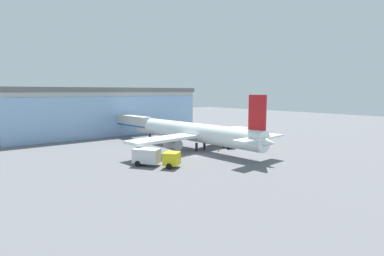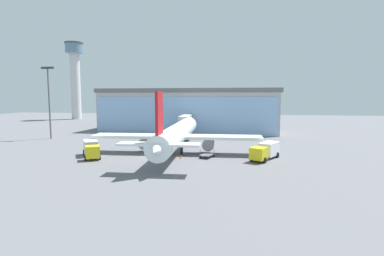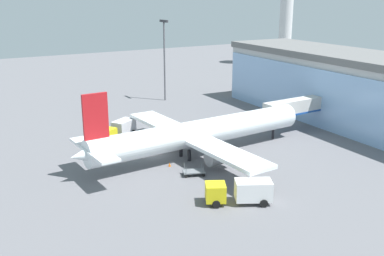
{
  "view_description": "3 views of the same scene",
  "coord_description": "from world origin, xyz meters",
  "px_view_note": "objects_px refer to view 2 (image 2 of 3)",
  "views": [
    {
      "loc": [
        -35.42,
        -39.28,
        11.5
      ],
      "look_at": [
        2.79,
        4.56,
        4.34
      ],
      "focal_mm": 28.0,
      "sensor_mm": 36.0,
      "label": 1
    },
    {
      "loc": [
        14.69,
        -48.44,
        10.39
      ],
      "look_at": [
        6.24,
        5.41,
        4.51
      ],
      "focal_mm": 28.0,
      "sensor_mm": 36.0,
      "label": 2
    },
    {
      "loc": [
        55.45,
        -26.72,
        22.23
      ],
      "look_at": [
        3.72,
        4.1,
        4.36
      ],
      "focal_mm": 42.0,
      "sensor_mm": 36.0,
      "label": 3
    }
  ],
  "objects_px": {
    "safety_cone_nose": "(181,157)",
    "safety_cone_wingtip": "(256,156)",
    "baggage_cart": "(207,155)",
    "apron_light_mast": "(49,96)",
    "control_tower": "(75,73)",
    "catering_truck": "(91,148)",
    "jet_bridge": "(187,120)",
    "airplane": "(177,134)",
    "fuel_truck": "(266,150)"
  },
  "relations": [
    {
      "from": "safety_cone_nose",
      "to": "safety_cone_wingtip",
      "type": "bearing_deg",
      "value": 11.77
    },
    {
      "from": "baggage_cart",
      "to": "safety_cone_wingtip",
      "type": "xyz_separation_m",
      "value": [
        8.1,
        1.35,
        -0.23
      ]
    },
    {
      "from": "apron_light_mast",
      "to": "baggage_cart",
      "type": "xyz_separation_m",
      "value": [
        40.04,
        -16.69,
        -9.84
      ]
    },
    {
      "from": "safety_cone_nose",
      "to": "control_tower",
      "type": "bearing_deg",
      "value": 129.32
    },
    {
      "from": "catering_truck",
      "to": "safety_cone_wingtip",
      "type": "relative_size",
      "value": 13.43
    },
    {
      "from": "jet_bridge",
      "to": "control_tower",
      "type": "relative_size",
      "value": 0.44
    },
    {
      "from": "apron_light_mast",
      "to": "airplane",
      "type": "distance_m",
      "value": 36.96
    },
    {
      "from": "safety_cone_nose",
      "to": "airplane",
      "type": "bearing_deg",
      "value": 107.38
    },
    {
      "from": "control_tower",
      "to": "jet_bridge",
      "type": "bearing_deg",
      "value": -39.95
    },
    {
      "from": "baggage_cart",
      "to": "safety_cone_wingtip",
      "type": "height_order",
      "value": "baggage_cart"
    },
    {
      "from": "catering_truck",
      "to": "safety_cone_nose",
      "type": "xyz_separation_m",
      "value": [
        15.31,
        1.12,
        -1.19
      ]
    },
    {
      "from": "jet_bridge",
      "to": "apron_light_mast",
      "type": "height_order",
      "value": "apron_light_mast"
    },
    {
      "from": "fuel_truck",
      "to": "safety_cone_nose",
      "type": "bearing_deg",
      "value": -55.49
    },
    {
      "from": "airplane",
      "to": "catering_truck",
      "type": "bearing_deg",
      "value": 112.91
    },
    {
      "from": "catering_truck",
      "to": "baggage_cart",
      "type": "xyz_separation_m",
      "value": [
        19.61,
        2.35,
        -0.97
      ]
    },
    {
      "from": "control_tower",
      "to": "catering_truck",
      "type": "relative_size",
      "value": 4.55
    },
    {
      "from": "fuel_truck",
      "to": "catering_truck",
      "type": "bearing_deg",
      "value": -56.6
    },
    {
      "from": "airplane",
      "to": "fuel_truck",
      "type": "bearing_deg",
      "value": -106.36
    },
    {
      "from": "control_tower",
      "to": "safety_cone_wingtip",
      "type": "relative_size",
      "value": 61.15
    },
    {
      "from": "catering_truck",
      "to": "safety_cone_nose",
      "type": "relative_size",
      "value": 13.43
    },
    {
      "from": "catering_truck",
      "to": "fuel_truck",
      "type": "bearing_deg",
      "value": 64.13
    },
    {
      "from": "control_tower",
      "to": "fuel_truck",
      "type": "distance_m",
      "value": 108.35
    },
    {
      "from": "airplane",
      "to": "catering_truck",
      "type": "height_order",
      "value": "airplane"
    },
    {
      "from": "safety_cone_wingtip",
      "to": "apron_light_mast",
      "type": "bearing_deg",
      "value": 162.32
    },
    {
      "from": "control_tower",
      "to": "safety_cone_wingtip",
      "type": "xyz_separation_m",
      "value": [
        74.76,
        -73.56,
        -20.0
      ]
    },
    {
      "from": "fuel_truck",
      "to": "safety_cone_nose",
      "type": "distance_m",
      "value": 14.06
    },
    {
      "from": "control_tower",
      "to": "apron_light_mast",
      "type": "distance_m",
      "value": 64.78
    },
    {
      "from": "jet_bridge",
      "to": "catering_truck",
      "type": "height_order",
      "value": "jet_bridge"
    },
    {
      "from": "baggage_cart",
      "to": "safety_cone_wingtip",
      "type": "distance_m",
      "value": 8.21
    },
    {
      "from": "jet_bridge",
      "to": "airplane",
      "type": "distance_m",
      "value": 21.72
    },
    {
      "from": "apron_light_mast",
      "to": "baggage_cart",
      "type": "distance_m",
      "value": 44.48
    },
    {
      "from": "catering_truck",
      "to": "baggage_cart",
      "type": "height_order",
      "value": "catering_truck"
    },
    {
      "from": "jet_bridge",
      "to": "safety_cone_wingtip",
      "type": "bearing_deg",
      "value": -148.78
    },
    {
      "from": "safety_cone_nose",
      "to": "apron_light_mast",
      "type": "bearing_deg",
      "value": 153.37
    },
    {
      "from": "apron_light_mast",
      "to": "control_tower",
      "type": "bearing_deg",
      "value": 114.58
    },
    {
      "from": "jet_bridge",
      "to": "safety_cone_nose",
      "type": "distance_m",
      "value": 27.52
    },
    {
      "from": "jet_bridge",
      "to": "baggage_cart",
      "type": "bearing_deg",
      "value": -164.95
    },
    {
      "from": "apron_light_mast",
      "to": "catering_truck",
      "type": "xyz_separation_m",
      "value": [
        20.43,
        -19.04,
        -8.88
      ]
    },
    {
      "from": "fuel_truck",
      "to": "baggage_cart",
      "type": "height_order",
      "value": "fuel_truck"
    },
    {
      "from": "fuel_truck",
      "to": "safety_cone_nose",
      "type": "height_order",
      "value": "fuel_truck"
    },
    {
      "from": "catering_truck",
      "to": "safety_cone_wingtip",
      "type": "height_order",
      "value": "catering_truck"
    },
    {
      "from": "control_tower",
      "to": "apron_light_mast",
      "type": "xyz_separation_m",
      "value": [
        26.63,
        -58.22,
        -9.93
      ]
    },
    {
      "from": "airplane",
      "to": "baggage_cart",
      "type": "height_order",
      "value": "airplane"
    },
    {
      "from": "airplane",
      "to": "safety_cone_nose",
      "type": "height_order",
      "value": "airplane"
    },
    {
      "from": "jet_bridge",
      "to": "apron_light_mast",
      "type": "distance_m",
      "value": 33.88
    },
    {
      "from": "jet_bridge",
      "to": "airplane",
      "type": "xyz_separation_m",
      "value": [
        2.0,
        -21.61,
        -0.81
      ]
    },
    {
      "from": "apron_light_mast",
      "to": "safety_cone_wingtip",
      "type": "relative_size",
      "value": 31.39
    },
    {
      "from": "baggage_cart",
      "to": "safety_cone_nose",
      "type": "distance_m",
      "value": 4.48
    },
    {
      "from": "catering_truck",
      "to": "fuel_truck",
      "type": "xyz_separation_m",
      "value": [
        29.24,
        2.66,
        0.0
      ]
    },
    {
      "from": "baggage_cart",
      "to": "safety_cone_nose",
      "type": "relative_size",
      "value": 5.79
    }
  ]
}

